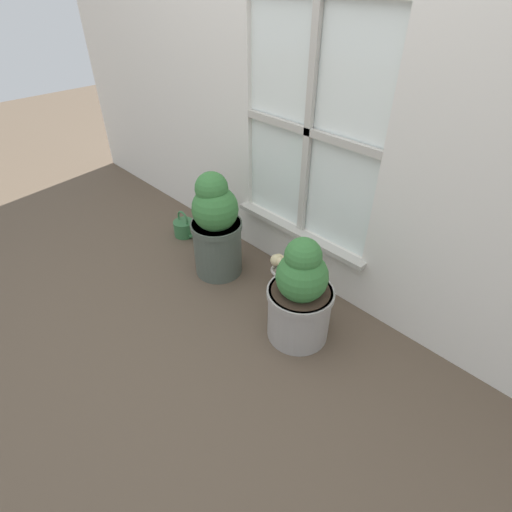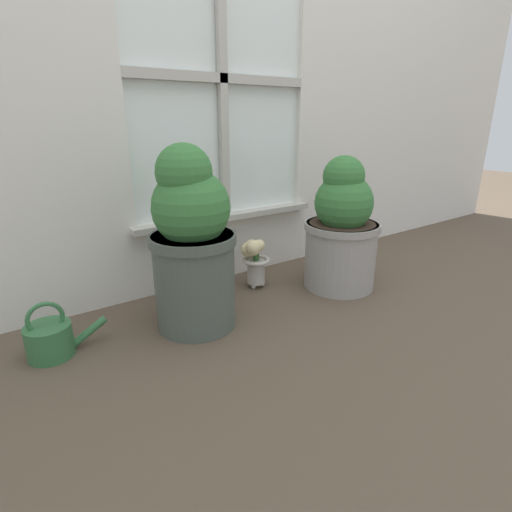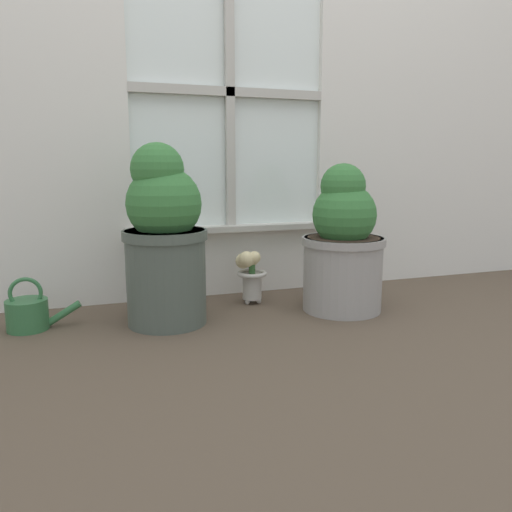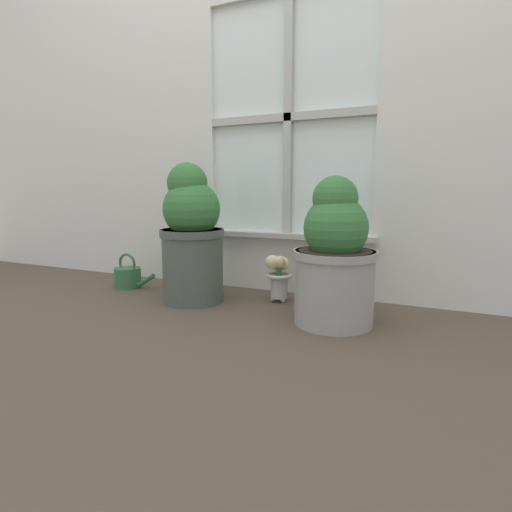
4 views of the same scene
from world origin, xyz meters
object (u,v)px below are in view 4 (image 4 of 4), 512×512
object	(u,v)px
potted_plant_left	(192,236)
potted_plant_right	(335,259)
flower_vase	(278,273)
watering_can	(128,277)

from	to	relation	value
potted_plant_left	potted_plant_right	bearing A→B (deg)	-4.25
potted_plant_right	flower_vase	world-z (taller)	potted_plant_right
potted_plant_right	flower_vase	size ratio (longest dim) A/B	2.57
flower_vase	watering_can	distance (m)	0.81
potted_plant_left	watering_can	xyz separation A→B (m)	(-0.45, 0.08, -0.24)
flower_vase	potted_plant_left	bearing A→B (deg)	-156.96
potted_plant_left	watering_can	size ratio (longest dim) A/B	2.57
potted_plant_left	flower_vase	world-z (taller)	potted_plant_left
potted_plant_right	watering_can	world-z (taller)	potted_plant_right
potted_plant_left	potted_plant_right	xyz separation A→B (m)	(0.65, -0.05, -0.05)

